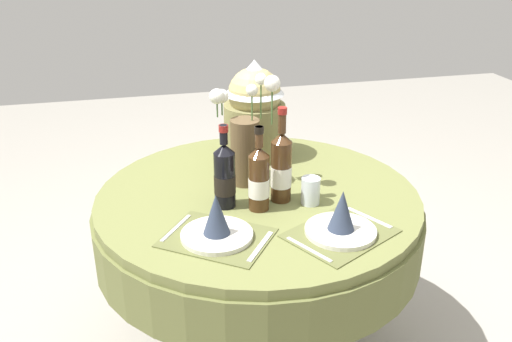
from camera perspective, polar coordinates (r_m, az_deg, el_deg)
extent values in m
cylinder|color=olive|center=(2.13, 0.20, -2.78)|extent=(1.24, 1.24, 0.04)
cylinder|color=#626738|center=(2.19, 0.19, -5.60)|extent=(1.27, 1.27, 0.20)
cylinder|color=black|center=(2.32, 0.18, -10.65)|extent=(0.12, 0.12, 0.67)
cylinder|color=black|center=(2.53, 0.17, -17.18)|extent=(0.57, 0.57, 0.03)
cube|color=brown|center=(1.84, -4.07, -6.91)|extent=(0.43, 0.41, 0.00)
cylinder|color=silver|center=(1.83, -4.08, -6.64)|extent=(0.24, 0.24, 0.02)
cone|color=#2D384C|center=(1.79, -4.15, -4.50)|extent=(0.09, 0.09, 0.14)
cube|color=silver|center=(1.90, -8.30, -5.85)|extent=(0.12, 0.16, 0.00)
cube|color=silver|center=(1.78, 0.46, -7.81)|extent=(0.12, 0.16, 0.00)
cube|color=brown|center=(1.88, 8.74, -6.42)|extent=(0.42, 0.39, 0.00)
cylinder|color=silver|center=(1.87, 8.76, -6.15)|extent=(0.24, 0.24, 0.02)
cone|color=#2D384C|center=(1.83, 8.92, -4.05)|extent=(0.09, 0.09, 0.14)
cube|color=silver|center=(1.77, 5.50, -8.08)|extent=(0.10, 0.17, 0.00)
cube|color=silver|center=(1.98, 11.64, -4.74)|extent=(0.10, 0.17, 0.00)
cylinder|color=brown|center=(2.16, -1.13, 1.99)|extent=(0.11, 0.11, 0.26)
sphere|color=white|center=(2.02, 1.70, 9.07)|extent=(0.06, 0.06, 0.06)
cylinder|color=#4C7038|center=(2.04, 1.67, 6.68)|extent=(0.01, 0.01, 0.14)
sphere|color=white|center=(2.07, -0.55, 8.38)|extent=(0.05, 0.05, 0.05)
cylinder|color=#4C7038|center=(2.09, -0.54, 6.65)|extent=(0.01, 0.01, 0.11)
sphere|color=white|center=(2.12, -4.08, 7.74)|extent=(0.06, 0.06, 0.06)
cylinder|color=#4C7038|center=(2.14, -4.04, 6.41)|extent=(0.01, 0.01, 0.06)
sphere|color=white|center=(2.08, 0.52, 9.52)|extent=(0.04, 0.04, 0.04)
cylinder|color=#4C7038|center=(2.11, 0.51, 7.31)|extent=(0.01, 0.01, 0.14)
sphere|color=white|center=(2.15, -3.58, 7.76)|extent=(0.05, 0.05, 0.05)
cylinder|color=#4C7038|center=(2.16, -3.55, 6.56)|extent=(0.01, 0.01, 0.06)
cylinder|color=black|center=(1.99, -3.26, -0.93)|extent=(0.08, 0.08, 0.21)
cylinder|color=black|center=(2.00, -3.25, -1.37)|extent=(0.08, 0.08, 0.07)
cone|color=black|center=(1.94, -3.34, 2.34)|extent=(0.08, 0.08, 0.03)
cylinder|color=black|center=(1.92, -3.38, 3.79)|extent=(0.03, 0.03, 0.07)
cylinder|color=maroon|center=(1.91, -3.40, 4.44)|extent=(0.03, 0.03, 0.02)
cylinder|color=#422814|center=(2.03, 2.63, -0.05)|extent=(0.08, 0.08, 0.23)
cylinder|color=silver|center=(2.03, 2.62, -0.53)|extent=(0.08, 0.08, 0.08)
cone|color=#422814|center=(1.98, 2.70, 3.50)|extent=(0.08, 0.08, 0.03)
cylinder|color=#422814|center=(1.95, 2.74, 5.28)|extent=(0.03, 0.03, 0.10)
cylinder|color=maroon|center=(1.94, 2.76, 6.27)|extent=(0.03, 0.03, 0.02)
cylinder|color=#422814|center=(1.97, 0.31, -1.24)|extent=(0.08, 0.08, 0.21)
cylinder|color=silver|center=(1.97, 0.31, -1.67)|extent=(0.08, 0.08, 0.07)
cone|color=#422814|center=(1.92, 0.32, 2.02)|extent=(0.08, 0.08, 0.03)
cylinder|color=#422814|center=(1.90, 0.32, 3.55)|extent=(0.03, 0.03, 0.08)
cylinder|color=black|center=(1.89, 0.32, 4.29)|extent=(0.03, 0.03, 0.02)
cylinder|color=silver|center=(2.04, 5.68, -2.05)|extent=(0.07, 0.07, 0.10)
cylinder|color=olive|center=(2.43, -0.15, 4.26)|extent=(0.27, 0.27, 0.24)
sphere|color=tan|center=(2.38, -0.16, 8.00)|extent=(0.23, 0.23, 0.23)
cone|color=silver|center=(2.36, -0.16, 9.73)|extent=(0.26, 0.26, 0.15)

